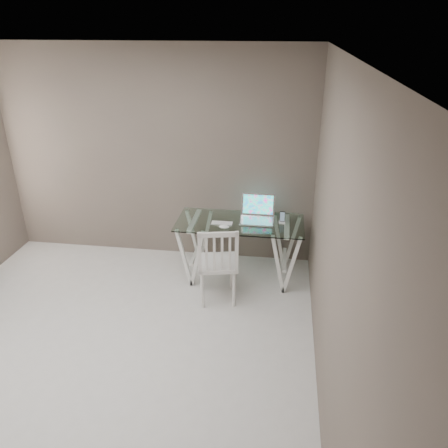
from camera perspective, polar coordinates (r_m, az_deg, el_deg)
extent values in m
plane|color=beige|center=(4.42, -16.05, -17.25)|extent=(4.50, 4.50, 0.00)
cube|color=white|center=(3.34, -21.84, 19.84)|extent=(4.00, 4.50, 0.02)
cube|color=#61554C|center=(5.64, -8.85, 8.72)|extent=(4.00, 0.02, 2.70)
cube|color=#61554C|center=(3.34, 14.09, -3.55)|extent=(0.02, 4.50, 2.70)
cube|color=silver|center=(5.16, 2.11, 0.19)|extent=(1.50, 0.70, 0.01)
cube|color=silver|center=(5.40, -3.77, -3.10)|extent=(0.24, 0.62, 0.72)
cube|color=silver|center=(5.31, 7.97, -3.85)|extent=(0.24, 0.62, 0.72)
cube|color=silver|center=(4.87, -0.88, -5.10)|extent=(0.51, 0.51, 0.04)
cylinder|color=silver|center=(4.85, -2.83, -8.66)|extent=(0.04, 0.04, 0.44)
cylinder|color=silver|center=(4.86, 1.32, -8.51)|extent=(0.04, 0.04, 0.44)
cylinder|color=silver|center=(5.14, -2.92, -6.51)|extent=(0.04, 0.04, 0.44)
cylinder|color=silver|center=(5.15, 0.97, -6.37)|extent=(0.04, 0.04, 0.44)
cube|color=silver|center=(4.58, -0.77, -3.75)|extent=(0.43, 0.12, 0.48)
cube|color=silver|center=(5.18, 4.29, 0.43)|extent=(0.40, 0.28, 0.02)
cube|color=#19D899|center=(5.29, 4.48, 2.57)|extent=(0.40, 0.09, 0.26)
cube|color=silver|center=(5.12, -0.27, 0.11)|extent=(0.26, 0.11, 0.01)
ellipsoid|color=white|center=(4.99, 0.01, -0.36)|extent=(0.12, 0.07, 0.04)
cube|color=white|center=(5.17, 7.58, 0.23)|extent=(0.07, 0.07, 0.02)
cube|color=black|center=(5.16, 7.63, 0.97)|extent=(0.06, 0.03, 0.12)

